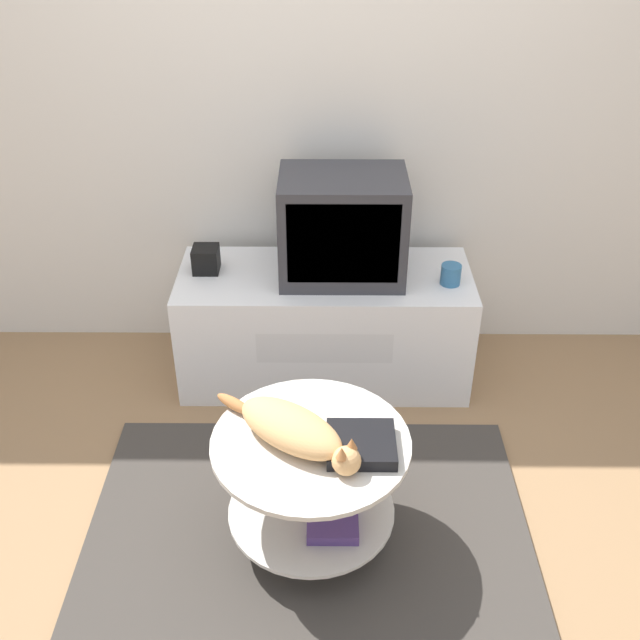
# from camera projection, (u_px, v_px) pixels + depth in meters

# --- Properties ---
(ground_plane) EXTENTS (12.00, 12.00, 0.00)m
(ground_plane) POSITION_uv_depth(u_px,v_px,m) (308.00, 548.00, 2.63)
(ground_plane) COLOR #93704C
(wall_back) EXTENTS (8.00, 0.05, 2.60)m
(wall_back) POSITION_uv_depth(u_px,v_px,m) (312.00, 68.00, 3.07)
(wall_back) COLOR silver
(wall_back) RESTS_ON ground_plane
(rug) EXTENTS (1.58, 1.28, 0.02)m
(rug) POSITION_uv_depth(u_px,v_px,m) (308.00, 546.00, 2.62)
(rug) COLOR #3D3833
(rug) RESTS_ON ground_plane
(tv_stand) EXTENTS (1.27, 0.52, 0.52)m
(tv_stand) POSITION_uv_depth(u_px,v_px,m) (325.00, 325.00, 3.35)
(tv_stand) COLOR white
(tv_stand) RESTS_ON ground_plane
(tv) EXTENTS (0.52, 0.37, 0.44)m
(tv) POSITION_uv_depth(u_px,v_px,m) (342.00, 227.00, 3.10)
(tv) COLOR #333338
(tv) RESTS_ON tv_stand
(speaker) EXTENTS (0.11, 0.11, 0.11)m
(speaker) POSITION_uv_depth(u_px,v_px,m) (206.00, 259.00, 3.21)
(speaker) COLOR black
(speaker) RESTS_ON tv_stand
(mug) EXTENTS (0.08, 0.08, 0.09)m
(mug) POSITION_uv_depth(u_px,v_px,m) (451.00, 275.00, 3.12)
(mug) COLOR teal
(mug) RESTS_ON tv_stand
(coffee_table) EXTENTS (0.65, 0.65, 0.45)m
(coffee_table) POSITION_uv_depth(u_px,v_px,m) (312.00, 479.00, 2.49)
(coffee_table) COLOR #B2B2B7
(coffee_table) RESTS_ON rug
(dvd_box) EXTENTS (0.22, 0.20, 0.04)m
(dvd_box) POSITION_uv_depth(u_px,v_px,m) (361.00, 444.00, 2.35)
(dvd_box) COLOR black
(dvd_box) RESTS_ON coffee_table
(cat) EXTENTS (0.49, 0.41, 0.12)m
(cat) POSITION_uv_depth(u_px,v_px,m) (294.00, 430.00, 2.36)
(cat) COLOR tan
(cat) RESTS_ON coffee_table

